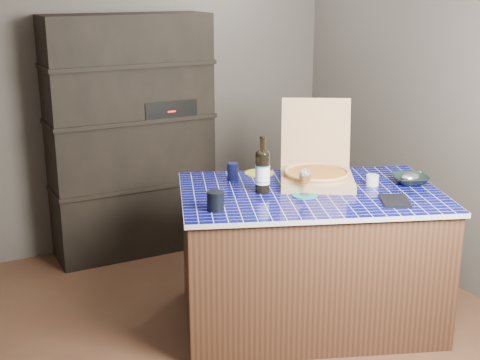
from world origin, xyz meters
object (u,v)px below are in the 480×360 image
dvd_case (395,201)px  pizza_box (317,172)px  mead_bottle (262,171)px  kitchen_island (309,257)px  wine_glass (305,177)px  bowl (410,179)px

dvd_case → pizza_box: bearing=137.4°
pizza_box → mead_bottle: (-0.39, -0.02, 0.06)m
kitchen_island → dvd_case: dvd_case is taller
kitchen_island → pizza_box: (0.13, 0.14, 0.48)m
kitchen_island → mead_bottle: bearing=177.2°
pizza_box → wine_glass: bearing=-106.7°
kitchen_island → wine_glass: (-0.08, -0.06, 0.53)m
pizza_box → bowl: size_ratio=3.10×
kitchen_island → mead_bottle: (-0.26, 0.12, 0.55)m
pizza_box → wine_glass: size_ratio=4.25×
kitchen_island → dvd_case: (0.30, -0.39, 0.43)m
mead_bottle → wine_glass: (0.18, -0.17, -0.02)m
dvd_case → mead_bottle: bearing=167.4°
kitchen_island → bowl: 0.78m
bowl → kitchen_island: bearing=166.2°
wine_glass → bowl: wine_glass is taller
wine_glass → bowl: 0.71m
mead_bottle → dvd_case: 0.77m
pizza_box → mead_bottle: pizza_box is taller
kitchen_island → bowl: (0.62, -0.15, 0.44)m
wine_glass → dvd_case: size_ratio=0.76×
mead_bottle → wine_glass: 0.25m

